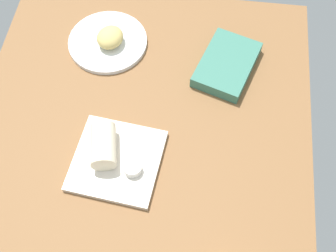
% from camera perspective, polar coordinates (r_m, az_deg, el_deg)
% --- Properties ---
extents(dining_table, '(1.10, 0.90, 0.04)m').
position_cam_1_polar(dining_table, '(1.18, -3.81, -2.98)').
color(dining_table, brown).
rests_on(dining_table, ground).
extents(round_plate, '(0.23, 0.23, 0.01)m').
position_cam_1_polar(round_plate, '(1.35, -7.70, 10.61)').
color(round_plate, white).
rests_on(round_plate, dining_table).
extents(scone_pastry, '(0.10, 0.09, 0.05)m').
position_cam_1_polar(scone_pastry, '(1.32, -7.42, 11.18)').
color(scone_pastry, tan).
rests_on(scone_pastry, round_plate).
extents(square_plate, '(0.24, 0.24, 0.02)m').
position_cam_1_polar(square_plate, '(1.14, -6.54, -4.41)').
color(square_plate, silver).
rests_on(square_plate, dining_table).
extents(sauce_cup, '(0.05, 0.05, 0.02)m').
position_cam_1_polar(sauce_cup, '(1.10, -4.71, -5.33)').
color(sauce_cup, silver).
rests_on(sauce_cup, square_plate).
extents(breakfast_wrap, '(0.12, 0.08, 0.06)m').
position_cam_1_polar(breakfast_wrap, '(1.12, -8.27, -2.46)').
color(breakfast_wrap, beige).
rests_on(breakfast_wrap, square_plate).
extents(book_stack, '(0.24, 0.20, 0.04)m').
position_cam_1_polar(book_stack, '(1.29, 7.53, 7.80)').
color(book_stack, '#387260').
rests_on(book_stack, dining_table).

